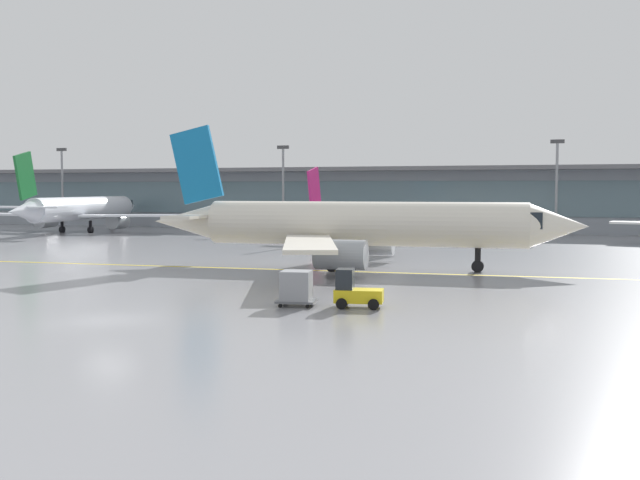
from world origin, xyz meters
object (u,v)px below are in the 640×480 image
at_px(taxiing_regional_jet, 359,225).
at_px(baggage_tug, 355,291).
at_px(apron_light_mast_0, 62,183).
at_px(apron_light_mast_2, 557,183).
at_px(gate_airplane_0, 82,209).
at_px(gate_airplane_1, 347,218).
at_px(cargo_dolly_lead, 296,287).
at_px(apron_light_mast_1, 283,184).

bearing_deg(taxiing_regional_jet, baggage_tug, -78.92).
distance_m(apron_light_mast_0, apron_light_mast_2, 78.34).
xyz_separation_m(gate_airplane_0, gate_airplane_1, (40.71, -1.02, -0.69)).
relative_size(gate_airplane_1, baggage_tug, 9.62).
xyz_separation_m(gate_airplane_0, apron_light_mast_0, (-12.38, 12.05, 3.85)).
relative_size(cargo_dolly_lead, apron_light_mast_0, 0.18).
height_order(gate_airplane_0, apron_light_mast_0, apron_light_mast_0).
distance_m(gate_airplane_0, apron_light_mast_1, 29.68).
bearing_deg(gate_airplane_0, baggage_tug, -139.01).
bearing_deg(baggage_tug, apron_light_mast_0, 126.85).
bearing_deg(baggage_tug, gate_airplane_0, 126.94).
distance_m(taxiing_regional_jet, cargo_dolly_lead, 19.52).
relative_size(gate_airplane_1, cargo_dolly_lead, 11.53).
bearing_deg(baggage_tug, gate_airplane_1, 97.34).
height_order(taxiing_regional_jet, cargo_dolly_lead, taxiing_regional_jet).
height_order(gate_airplane_0, baggage_tug, gate_airplane_0).
relative_size(gate_airplane_1, taxiing_regional_jet, 0.76).
xyz_separation_m(taxiing_regional_jet, apron_light_mast_2, (14.29, 47.09, 3.60)).
distance_m(gate_airplane_0, cargo_dolly_lead, 76.54).
distance_m(gate_airplane_0, taxiing_regional_jet, 62.68).
distance_m(gate_airplane_0, apron_light_mast_2, 67.08).
bearing_deg(gate_airplane_0, apron_light_mast_1, -72.07).
height_order(baggage_tug, apron_light_mast_1, apron_light_mast_1).
distance_m(baggage_tug, apron_light_mast_2, 66.82).
distance_m(taxiing_regional_jet, apron_light_mast_2, 49.34).
bearing_deg(apron_light_mast_2, apron_light_mast_1, -179.96).
bearing_deg(apron_light_mast_1, apron_light_mast_2, 0.04).
relative_size(gate_airplane_0, apron_light_mast_1, 2.65).
relative_size(cargo_dolly_lead, apron_light_mast_1, 0.18).
bearing_deg(apron_light_mast_1, taxiing_regional_jet, -62.41).
height_order(gate_airplane_1, baggage_tug, gate_airplane_1).
bearing_deg(apron_light_mast_1, gate_airplane_1, -42.75).
relative_size(baggage_tug, apron_light_mast_2, 0.22).
height_order(gate_airplane_1, apron_light_mast_1, apron_light_mast_1).
bearing_deg(gate_airplane_0, taxiing_regional_jet, -129.70).
distance_m(cargo_dolly_lead, apron_light_mast_0, 93.98).
xyz_separation_m(gate_airplane_0, apron_light_mast_2, (65.96, 11.61, 3.75)).
bearing_deg(apron_light_mast_0, gate_airplane_1, -13.83).
distance_m(apron_light_mast_0, apron_light_mast_1, 39.46).
relative_size(apron_light_mast_1, apron_light_mast_2, 0.99).
xyz_separation_m(baggage_tug, cargo_dolly_lead, (-3.17, -0.52, 0.16)).
relative_size(apron_light_mast_0, apron_light_mast_2, 1.02).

